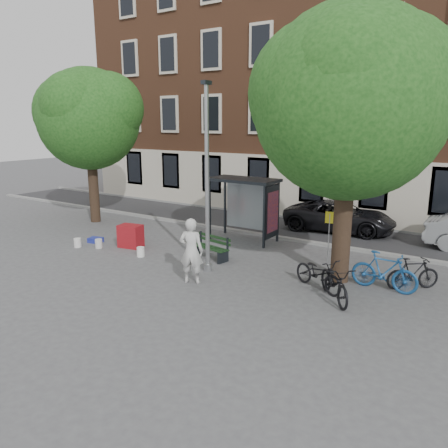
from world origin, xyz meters
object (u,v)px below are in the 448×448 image
bike_d (413,273)px  painter (191,251)px  car_dark (339,216)px  bench (210,248)px  bike_a (318,273)px  lamppost (207,189)px  notice_sign (329,226)px  bike_c (335,282)px  bus_shelter (253,196)px  red_stand (131,236)px  bike_b (384,271)px

bike_d → painter: bearing=78.9°
painter → car_dark: 9.09m
bench → bike_a: size_ratio=0.88×
lamppost → notice_sign: (3.00, 3.20, -1.50)m
bike_c → bike_d: bearing=11.7°
bus_shelter → red_stand: size_ratio=3.17×
painter → bike_a: size_ratio=1.08×
lamppost → bike_a: lamppost is taller
bus_shelter → red_stand: 5.21m
lamppost → bike_d: 6.78m
bench → bike_a: 4.47m
bench → bike_d: 6.82m
bus_shelter → notice_sign: (3.61, -0.90, -0.63)m
bike_b → car_dark: car_dark is taller
bus_shelter → bike_d: size_ratio=1.75×
bike_b → bike_d: 0.90m
bike_b → car_dark: size_ratio=0.40×
painter → car_dark: size_ratio=0.42×
painter → bench: painter is taller
painter → notice_sign: painter is taller
bus_shelter → car_dark: 4.58m
bike_b → red_stand: (-9.57, -0.78, -0.13)m
car_dark → notice_sign: notice_sign is taller
bench → car_dark: 7.08m
bike_b → car_dark: 7.24m
red_stand → painter: bearing=-22.4°
bus_shelter → bike_d: bearing=-17.6°
car_dark → notice_sign: (1.14, -4.56, 0.60)m
painter → car_dark: (1.64, 8.93, -0.34)m
bus_shelter → bike_c: bearing=-40.0°
bench → bike_d: bearing=17.3°
painter → red_stand: painter is taller
lamppost → notice_sign: bearing=46.9°
bench → notice_sign: notice_sign is taller
bus_shelter → bike_b: bearing=-24.2°
painter → bike_a: 3.88m
bike_d → notice_sign: size_ratio=0.90×
car_dark → notice_sign: bearing=-172.3°
bench → red_stand: size_ratio=1.86×
bus_shelter → bench: (-0.10, -2.94, -1.54)m
painter → bike_d: painter is taller
bench → car_dark: car_dark is taller
car_dark → red_stand: size_ratio=5.47×
bike_a → bike_d: bearing=-30.1°
bike_a → bike_b: (1.66, 0.99, 0.09)m
bus_shelter → painter: (0.82, -5.28, -0.89)m
bike_b → bike_d: (0.70, 0.56, -0.10)m
bike_d → car_dark: bearing=-3.5°
painter → bike_c: size_ratio=1.02×
bus_shelter → bike_b: 6.68m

